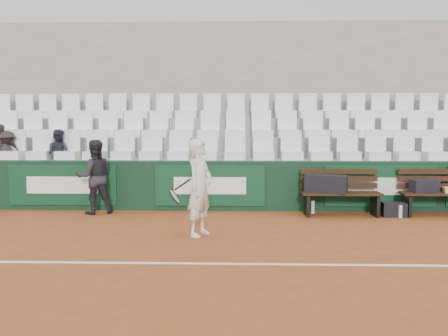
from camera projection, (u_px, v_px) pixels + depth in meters
ground at (208, 264)px, 6.25m from camera, size 80.00×80.00×0.00m
court_baseline at (208, 264)px, 6.25m from camera, size 18.00×0.06×0.01m
back_barrier at (224, 186)px, 10.18m from camera, size 18.00×0.34×1.00m
grandstand_tier_front at (221, 182)px, 10.82m from camera, size 18.00×0.95×1.00m
grandstand_tier_mid at (223, 168)px, 11.74m from camera, size 18.00×0.95×1.45m
grandstand_tier_back at (224, 156)px, 12.67m from camera, size 18.00×0.95×1.90m
grandstand_rear_wall at (225, 107)px, 13.18m from camera, size 18.00×0.30×4.40m
seat_row_front at (221, 145)px, 10.57m from camera, size 11.90×0.44×0.63m
seat_row_mid at (223, 124)px, 11.48m from camera, size 11.90×0.44×0.63m
seat_row_back at (224, 106)px, 12.38m from camera, size 11.90×0.44×0.63m
bench_left at (341, 204)px, 9.56m from camera, size 1.50×0.56×0.45m
bench_right at (441, 204)px, 9.54m from camera, size 1.50×0.56×0.45m
sports_bag_left at (326, 184)px, 9.52m from camera, size 0.84×0.57×0.33m
sports_bag_right at (424, 186)px, 9.53m from camera, size 0.57×0.37×0.24m
sports_bag_ground at (394, 210)px, 9.46m from camera, size 0.44×0.28×0.27m
water_bottle_near at (313, 207)px, 9.79m from camera, size 0.07×0.07×0.25m
water_bottle_far at (400, 212)px, 9.33m from camera, size 0.07×0.07×0.24m
tennis_player at (200, 188)px, 7.80m from camera, size 0.78×0.66×1.52m
ball_kid at (95, 177)px, 9.72m from camera, size 0.87×0.79×1.45m
spectator_a at (7, 134)px, 10.75m from camera, size 0.79×0.64×1.06m
spectator_b at (1, 131)px, 10.75m from camera, size 0.75×0.42×1.20m
spectator_c at (58, 134)px, 10.71m from camera, size 0.61×0.52×1.09m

